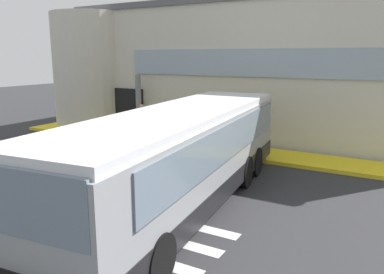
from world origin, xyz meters
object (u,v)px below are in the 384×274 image
entry_support_column (139,105)px  passenger_by_doorway (164,120)px  safety_bollard_yellow (206,146)px  bus_main_foreground (182,160)px  passenger_near_column (142,119)px

entry_support_column → passenger_by_doorway: 1.89m
entry_support_column → safety_bollard_yellow: (4.83, -1.80, -1.21)m
bus_main_foreground → passenger_near_column: bus_main_foreground is taller
entry_support_column → bus_main_foreground: 9.55m
passenger_by_doorway → bus_main_foreground: bearing=-52.6°
bus_main_foreground → safety_bollard_yellow: (-1.86, 5.01, -0.88)m
passenger_by_doorway → entry_support_column: bearing=168.1°
entry_support_column → safety_bollard_yellow: 5.29m
entry_support_column → passenger_by_doorway: bearing=-11.9°
bus_main_foreground → safety_bollard_yellow: bus_main_foreground is taller
passenger_near_column → safety_bollard_yellow: (4.03, -1.02, -0.66)m
entry_support_column → bus_main_foreground: size_ratio=0.26×
passenger_by_doorway → passenger_near_column: bearing=-157.2°
safety_bollard_yellow → passenger_near_column: bearing=165.8°
passenger_by_doorway → safety_bollard_yellow: 3.44m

